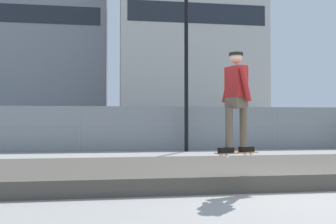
# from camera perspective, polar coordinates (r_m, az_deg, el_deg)

# --- Properties ---
(ground_plane) EXTENTS (120.00, 120.00, 0.00)m
(ground_plane) POSITION_cam_1_polar(r_m,az_deg,el_deg) (6.36, 18.66, -12.69)
(ground_plane) COLOR gray
(gravel_berm) EXTENTS (14.88, 3.53, 0.30)m
(gravel_berm) POSITION_cam_1_polar(r_m,az_deg,el_deg) (8.21, 12.00, -9.09)
(gravel_berm) COLOR #4C473F
(gravel_berm) RESTS_ON ground_plane
(skateboard) EXTENTS (0.82, 0.45, 0.07)m
(skateboard) POSITION_cam_1_polar(r_m,az_deg,el_deg) (6.27, 10.89, -6.45)
(skateboard) COLOR #9E5B33
(skater) EXTENTS (0.71, 0.62, 1.74)m
(skater) POSITION_cam_1_polar(r_m,az_deg,el_deg) (6.26, 10.85, 2.71)
(skater) COLOR black
(skater) RESTS_ON skateboard
(chain_fence) EXTENTS (25.77, 0.06, 1.85)m
(chain_fence) POSITION_cam_1_polar(r_m,az_deg,el_deg) (15.19, 2.41, -2.59)
(chain_fence) COLOR gray
(chain_fence) RESTS_ON ground_plane
(street_lamp) EXTENTS (0.44, 0.44, 7.04)m
(street_lamp) POSITION_cam_1_polar(r_m,az_deg,el_deg) (14.90, 2.94, 10.65)
(street_lamp) COLOR black
(street_lamp) RESTS_ON ground_plane
(parked_car_near) EXTENTS (4.42, 1.99, 1.66)m
(parked_car_near) POSITION_cam_1_polar(r_m,az_deg,el_deg) (18.12, -7.82, -2.68)
(parked_car_near) COLOR black
(parked_car_near) RESTS_ON ground_plane
(library_building) EXTENTS (18.34, 13.16, 25.07)m
(library_building) POSITION_cam_1_polar(r_m,az_deg,el_deg) (58.15, -18.94, 9.89)
(library_building) COLOR slate
(library_building) RESTS_ON ground_plane
(office_block) EXTENTS (18.45, 12.87, 22.96)m
(office_block) POSITION_cam_1_polar(r_m,az_deg,el_deg) (50.16, 3.14, 10.40)
(office_block) COLOR #B2AFA8
(office_block) RESTS_ON ground_plane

